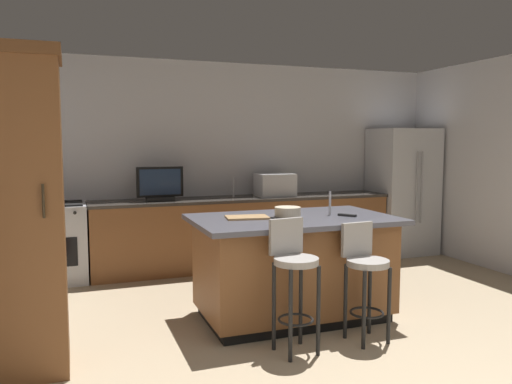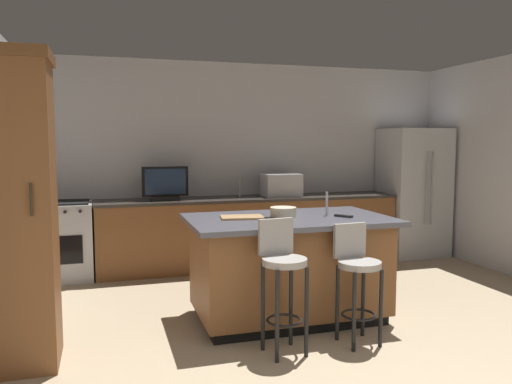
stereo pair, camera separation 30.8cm
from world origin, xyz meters
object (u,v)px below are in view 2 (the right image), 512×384
at_px(kitchen_island, 288,267).
at_px(bar_stool_left, 282,273).
at_px(bar_stool_right, 357,273).
at_px(fruit_bowl, 283,212).
at_px(refrigerator, 413,192).
at_px(tv_monitor, 165,185).
at_px(range_oven, 61,241).
at_px(tv_remote, 344,216).
at_px(cabinet_tower, 9,206).
at_px(cell_phone, 271,218).
at_px(cutting_board, 242,217).
at_px(microwave, 281,185).

relative_size(kitchen_island, bar_stool_left, 1.78).
height_order(bar_stool_right, fruit_bowl, fruit_bowl).
bearing_deg(refrigerator, tv_monitor, -179.89).
bearing_deg(range_oven, tv_remote, -39.76).
bearing_deg(cabinet_tower, range_oven, 86.69).
xyz_separation_m(range_oven, cell_phone, (1.90, -2.05, 0.48)).
distance_m(kitchen_island, cutting_board, 0.63).
xyz_separation_m(range_oven, tv_monitor, (1.21, -0.05, 0.63)).
bearing_deg(range_oven, tv_monitor, -2.39).
distance_m(cell_phone, tv_remote, 0.67).
distance_m(kitchen_island, cell_phone, 0.50).
xyz_separation_m(bar_stool_left, fruit_bowl, (0.26, 0.72, 0.36)).
bearing_deg(bar_stool_right, cell_phone, 123.51).
bearing_deg(fruit_bowl, bar_stool_right, -62.51).
height_order(refrigerator, tv_remote, refrigerator).
bearing_deg(tv_remote, cabinet_tower, 148.74).
height_order(bar_stool_right, tv_remote, tv_remote).
bearing_deg(bar_stool_right, microwave, 78.11).
relative_size(refrigerator, range_oven, 1.96).
xyz_separation_m(kitchen_island, tv_monitor, (-0.87, 1.96, 0.61)).
bearing_deg(tv_monitor, cell_phone, -70.98).
xyz_separation_m(bar_stool_right, fruit_bowl, (-0.37, 0.71, 0.41)).
bearing_deg(bar_stool_left, kitchen_island, 58.59).
xyz_separation_m(refrigerator, cabinet_tower, (-4.83, -2.32, 0.27)).
height_order(cabinet_tower, cutting_board, cabinet_tower).
xyz_separation_m(microwave, tv_monitor, (-1.51, -0.05, 0.04)).
distance_m(microwave, fruit_bowl, 2.09).
bearing_deg(kitchen_island, cell_phone, -167.32).
bearing_deg(cell_phone, range_oven, 125.01).
bearing_deg(bar_stool_right, bar_stool_left, 175.80).
height_order(cabinet_tower, microwave, cabinet_tower).
relative_size(bar_stool_right, cell_phone, 6.33).
distance_m(bar_stool_left, tv_remote, 1.02).
height_order(kitchen_island, tv_remote, tv_remote).
bearing_deg(range_oven, cabinet_tower, -93.31).
height_order(tv_monitor, fruit_bowl, tv_monitor).
xyz_separation_m(cabinet_tower, tv_remote, (2.70, 0.23, -0.22)).
xyz_separation_m(microwave, bar_stool_left, (-0.95, -2.70, -0.43)).
height_order(range_oven, tv_monitor, tv_monitor).
height_order(kitchen_island, cabinet_tower, cabinet_tower).
bearing_deg(bar_stool_left, microwave, 63.08).
distance_m(cabinet_tower, cutting_board, 1.87).
distance_m(refrigerator, bar_stool_right, 3.50).
xyz_separation_m(range_oven, cabinet_tower, (-0.14, -2.36, 0.71)).
bearing_deg(tv_monitor, bar_stool_right, -65.49).
distance_m(cabinet_tower, tv_remote, 2.72).
bearing_deg(kitchen_island, tv_remote, -14.90).
bearing_deg(cabinet_tower, microwave, 39.57).
height_order(cabinet_tower, cell_phone, cabinet_tower).
distance_m(microwave, tv_remote, 2.14).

